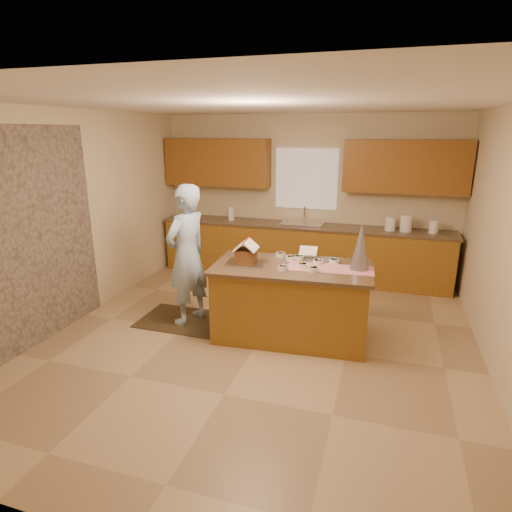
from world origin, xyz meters
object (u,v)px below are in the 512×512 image
island_base (291,303)px  tinsel_tree (361,247)px  boy (187,255)px  gingerbread_house (246,254)px

island_base → tinsel_tree: bearing=3.7°
boy → gingerbread_house: 0.84m
island_base → gingerbread_house: bearing=-174.8°
tinsel_tree → boy: bearing=-177.2°
tinsel_tree → boy: 2.14m
tinsel_tree → gingerbread_house: tinsel_tree is taller
boy → island_base: bearing=107.2°
island_base → tinsel_tree: size_ratio=3.27×
island_base → tinsel_tree: tinsel_tree is taller
tinsel_tree → island_base: bearing=-172.0°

